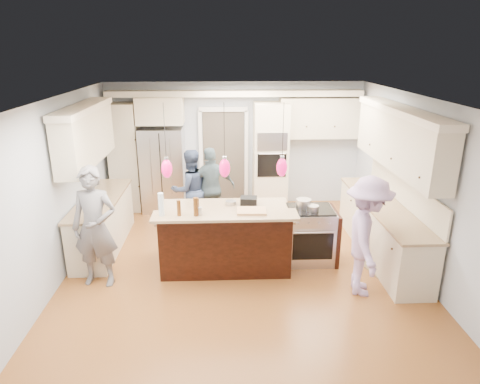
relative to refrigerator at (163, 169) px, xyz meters
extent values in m
plane|color=#A1672C|center=(1.55, -2.64, -0.90)|extent=(6.00, 6.00, 0.00)
cube|color=#B2BCC6|center=(1.55, 0.36, 0.45)|extent=(5.50, 0.04, 2.70)
cube|color=#B2BCC6|center=(1.55, -5.64, 0.45)|extent=(5.50, 0.04, 2.70)
cube|color=#B2BCC6|center=(-1.20, -2.64, 0.45)|extent=(0.04, 6.00, 2.70)
cube|color=#B2BCC6|center=(4.30, -2.64, 0.45)|extent=(0.04, 6.00, 2.70)
cube|color=white|center=(1.55, -2.64, 1.80)|extent=(5.50, 6.00, 0.04)
cube|color=#B7B7BC|center=(0.00, 0.00, 0.00)|extent=(0.90, 0.70, 1.80)
cube|color=beige|center=(2.30, 0.03, 0.25)|extent=(0.72, 0.64, 2.30)
cube|color=black|center=(2.30, -0.30, 0.65)|extent=(0.60, 0.02, 0.35)
cube|color=black|center=(2.30, -0.30, 0.15)|extent=(0.60, 0.02, 0.50)
cylinder|color=#B7B7BC|center=(2.30, -0.33, 0.40)|extent=(0.55, 0.02, 0.02)
cube|color=beige|center=(-0.80, 0.06, 0.25)|extent=(0.60, 0.58, 2.30)
cube|color=beige|center=(0.00, 0.06, 1.25)|extent=(0.95, 0.58, 0.55)
cube|color=beige|center=(3.35, 0.18, 1.05)|extent=(1.70, 0.35, 0.85)
cube|color=beige|center=(1.55, 0.16, 1.58)|extent=(5.30, 0.38, 0.12)
cube|color=#4C443A|center=(1.30, 0.35, 0.15)|extent=(0.90, 0.06, 2.10)
cube|color=white|center=(1.30, 0.31, 1.23)|extent=(1.04, 0.06, 0.10)
cube|color=beige|center=(3.95, -2.34, -0.46)|extent=(0.60, 3.00, 0.88)
cube|color=tan|center=(3.95, -2.34, 0.00)|extent=(0.64, 3.05, 0.04)
cube|color=beige|center=(4.07, -2.34, 1.08)|extent=(0.35, 3.00, 0.85)
cube|color=beige|center=(4.06, -2.34, 1.56)|extent=(0.37, 3.10, 0.10)
cube|color=beige|center=(-0.85, -1.84, -0.46)|extent=(0.60, 2.20, 0.88)
cube|color=tan|center=(-0.85, -1.84, 0.00)|extent=(0.64, 2.25, 0.04)
cube|color=beige|center=(-0.97, -1.84, 1.08)|extent=(0.35, 2.20, 0.85)
cube|color=beige|center=(-0.96, -1.84, 1.56)|extent=(0.37, 2.30, 0.10)
cube|color=black|center=(1.30, -2.49, -0.46)|extent=(2.00, 1.00, 0.88)
cube|color=tan|center=(1.30, -2.49, 0.00)|extent=(2.10, 1.10, 0.04)
cube|color=black|center=(1.30, -3.05, -0.36)|extent=(2.00, 0.12, 1.08)
cube|color=tan|center=(1.30, -3.19, 0.20)|extent=(2.10, 0.42, 0.04)
cube|color=black|center=(1.69, -2.31, 0.09)|extent=(0.29, 0.24, 0.14)
cube|color=#B7B7BC|center=(2.68, -2.49, -0.45)|extent=(0.76, 0.66, 0.90)
cube|color=black|center=(2.68, -2.83, -0.50)|extent=(0.65, 0.01, 0.45)
cube|color=black|center=(2.68, -2.49, 0.01)|extent=(0.72, 0.59, 0.02)
cube|color=black|center=(3.09, -2.49, -0.46)|extent=(0.06, 0.71, 0.88)
cylinder|color=black|center=(0.50, -3.15, 1.43)|extent=(0.01, 0.01, 0.75)
ellipsoid|color=#C10B50|center=(0.50, -3.15, 0.90)|extent=(0.15, 0.15, 0.26)
cylinder|color=black|center=(1.30, -3.15, 1.43)|extent=(0.01, 0.01, 0.75)
ellipsoid|color=#C10B50|center=(1.30, -3.15, 0.90)|extent=(0.15, 0.15, 0.26)
cylinder|color=black|center=(2.10, -3.15, 1.43)|extent=(0.01, 0.01, 0.75)
ellipsoid|color=#C10B50|center=(2.10, -3.15, 0.90)|extent=(0.15, 0.15, 0.26)
imported|color=slate|center=(-0.59, -3.09, 0.01)|extent=(0.71, 0.52, 1.82)
imported|color=navy|center=(0.65, -1.04, -0.11)|extent=(0.94, 0.85, 1.57)
imported|color=#495E66|center=(1.05, -1.04, -0.10)|extent=(1.01, 0.64, 1.61)
imported|color=#B797CB|center=(3.28, -3.49, -0.03)|extent=(0.86, 1.23, 1.75)
cube|color=olive|center=(3.95, -2.95, -0.89)|extent=(0.93, 1.16, 0.01)
cylinder|color=silver|center=(0.40, -3.19, 0.39)|extent=(0.08, 0.08, 0.34)
cylinder|color=#4D2A0D|center=(0.88, -3.22, 0.36)|extent=(0.09, 0.09, 0.27)
cylinder|color=#4D2A0D|center=(0.90, -3.18, 0.34)|extent=(0.07, 0.07, 0.25)
cylinder|color=#4D2A0D|center=(0.64, -3.20, 0.33)|extent=(0.07, 0.07, 0.23)
cylinder|color=#B7B7BC|center=(0.94, -3.20, 0.28)|extent=(0.08, 0.08, 0.12)
cube|color=tan|center=(1.68, -3.11, 0.24)|extent=(0.44, 0.32, 0.03)
cylinder|color=#B7B7BC|center=(2.58, -2.44, 0.09)|extent=(0.24, 0.24, 0.14)
cylinder|color=#B7B7BC|center=(2.70, -2.60, 0.07)|extent=(0.19, 0.19, 0.09)
camera|label=1|loc=(1.27, -8.88, 2.51)|focal=32.00mm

